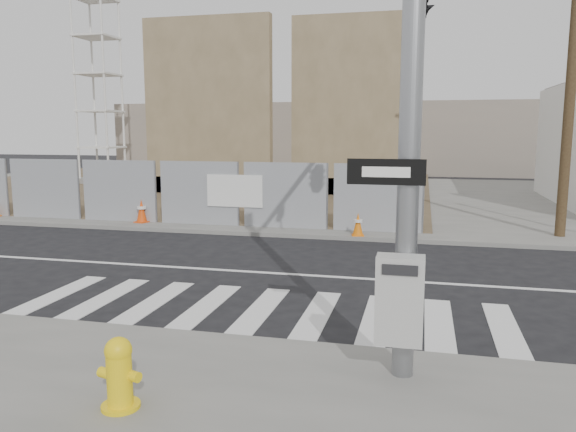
% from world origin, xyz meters
% --- Properties ---
extents(ground, '(100.00, 100.00, 0.00)m').
position_xyz_m(ground, '(0.00, 0.00, 0.00)').
color(ground, black).
rests_on(ground, ground).
extents(sidewalk_far, '(50.00, 20.00, 0.12)m').
position_xyz_m(sidewalk_far, '(0.00, 14.00, 0.06)').
color(sidewalk_far, slate).
rests_on(sidewalk_far, ground).
extents(signal_pole, '(0.96, 5.87, 7.00)m').
position_xyz_m(signal_pole, '(2.49, -2.05, 4.78)').
color(signal_pole, gray).
rests_on(signal_pole, sidewalk_near).
extents(chain_link_fence, '(24.60, 0.04, 2.00)m').
position_xyz_m(chain_link_fence, '(-10.00, 5.00, 1.12)').
color(chain_link_fence, gray).
rests_on(chain_link_fence, sidewalk_far).
extents(concrete_wall_left, '(6.00, 1.30, 8.00)m').
position_xyz_m(concrete_wall_left, '(-7.00, 13.08, 3.38)').
color(concrete_wall_left, brown).
rests_on(concrete_wall_left, sidewalk_far).
extents(concrete_wall_right, '(5.50, 1.30, 8.00)m').
position_xyz_m(concrete_wall_right, '(-0.50, 14.08, 3.38)').
color(concrete_wall_right, brown).
rests_on(concrete_wall_right, sidewalk_far).
extents(crane_tower, '(2.60, 2.60, 18.15)m').
position_xyz_m(crane_tower, '(-15.00, 17.00, 9.02)').
color(crane_tower, slate).
rests_on(crane_tower, sidewalk_far).
extents(utility_pole_right, '(1.60, 0.28, 10.00)m').
position_xyz_m(utility_pole_right, '(6.50, 5.50, 5.20)').
color(utility_pole_right, '#483921').
rests_on(utility_pole_right, sidewalk_far).
extents(fire_hydrant, '(0.52, 0.52, 0.80)m').
position_xyz_m(fire_hydrant, '(-0.43, -6.38, 0.51)').
color(fire_hydrant, yellow).
rests_on(fire_hydrant, sidewalk_near).
extents(traffic_cone_c, '(0.49, 0.49, 0.75)m').
position_xyz_m(traffic_cone_c, '(-6.17, 4.89, 0.49)').
color(traffic_cone_c, '#D8410B').
rests_on(traffic_cone_c, sidewalk_far).
extents(traffic_cone_d, '(0.39, 0.39, 0.66)m').
position_xyz_m(traffic_cone_d, '(0.92, 4.22, 0.44)').
color(traffic_cone_d, orange).
rests_on(traffic_cone_d, sidewalk_far).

